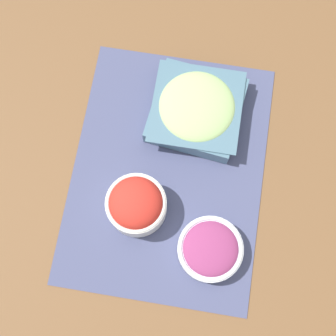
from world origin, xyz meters
name	(u,v)px	position (x,y,z in m)	size (l,w,h in m)	color
ground_plane	(168,172)	(0.00, 0.00, 0.00)	(3.00, 3.00, 0.00)	brown
placemat	(168,172)	(0.00, 0.00, 0.00)	(0.55, 0.41, 0.00)	#474C70
tomato_bowl	(136,204)	(-0.09, 0.05, 0.05)	(0.12, 0.12, 0.09)	white
cucumber_bowl	(197,109)	(0.14, -0.04, 0.04)	(0.21, 0.21, 0.06)	slate
onion_bowl	(210,249)	(-0.15, -0.11, 0.03)	(0.13, 0.13, 0.05)	silver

